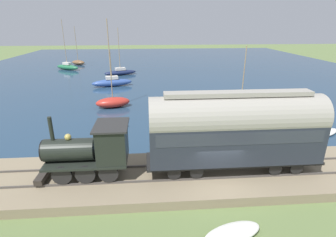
{
  "coord_description": "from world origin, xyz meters",
  "views": [
    {
      "loc": [
        -12.44,
        3.79,
        8.96
      ],
      "look_at": [
        5.31,
        2.39,
        2.39
      ],
      "focal_mm": 28.0,
      "sensor_mm": 36.0,
      "label": 1
    }
  ],
  "objects_px": {
    "rowboat_near_shore": "(219,132)",
    "rowboat_far_out": "(328,133)",
    "sailboat_blue": "(112,82)",
    "sailboat_teal": "(241,107)",
    "passenger_coach": "(235,128)",
    "beached_dinghy": "(232,233)",
    "sailboat_red": "(113,102)",
    "sailboat_green": "(67,67)",
    "rowboat_off_pier": "(114,126)",
    "sailboat_navy": "(120,72)",
    "steam_locomotive": "(93,148)",
    "rowboat_mid_harbor": "(180,114)",
    "sailboat_brown": "(78,62)"
  },
  "relations": [
    {
      "from": "sailboat_red",
      "to": "rowboat_near_shore",
      "type": "height_order",
      "value": "sailboat_red"
    },
    {
      "from": "rowboat_mid_harbor",
      "to": "sailboat_brown",
      "type": "bearing_deg",
      "value": -1.29
    },
    {
      "from": "sailboat_red",
      "to": "rowboat_off_pier",
      "type": "bearing_deg",
      "value": 174.13
    },
    {
      "from": "rowboat_far_out",
      "to": "rowboat_near_shore",
      "type": "xyz_separation_m",
      "value": [
        0.77,
        9.17,
        0.07
      ]
    },
    {
      "from": "passenger_coach",
      "to": "sailboat_teal",
      "type": "relative_size",
      "value": 1.47
    },
    {
      "from": "steam_locomotive",
      "to": "rowboat_mid_harbor",
      "type": "relative_size",
      "value": 2.32
    },
    {
      "from": "sailboat_teal",
      "to": "beached_dinghy",
      "type": "distance_m",
      "value": 16.98
    },
    {
      "from": "beached_dinghy",
      "to": "sailboat_teal",
      "type": "bearing_deg",
      "value": -20.08
    },
    {
      "from": "rowboat_far_out",
      "to": "sailboat_red",
      "type": "bearing_deg",
      "value": 34.01
    },
    {
      "from": "sailboat_red",
      "to": "rowboat_near_shore",
      "type": "bearing_deg",
      "value": -143.5
    },
    {
      "from": "sailboat_blue",
      "to": "steam_locomotive",
      "type": "bearing_deg",
      "value": 170.7
    },
    {
      "from": "sailboat_blue",
      "to": "sailboat_teal",
      "type": "xyz_separation_m",
      "value": [
        -13.89,
        -14.62,
        0.21
      ]
    },
    {
      "from": "sailboat_blue",
      "to": "rowboat_mid_harbor",
      "type": "height_order",
      "value": "sailboat_blue"
    },
    {
      "from": "steam_locomotive",
      "to": "rowboat_off_pier",
      "type": "xyz_separation_m",
      "value": [
        8.67,
        -0.04,
        -2.18
      ]
    },
    {
      "from": "sailboat_red",
      "to": "beached_dinghy",
      "type": "bearing_deg",
      "value": -172.32
    },
    {
      "from": "rowboat_far_out",
      "to": "rowboat_near_shore",
      "type": "height_order",
      "value": "rowboat_near_shore"
    },
    {
      "from": "sailboat_teal",
      "to": "rowboat_off_pier",
      "type": "xyz_separation_m",
      "value": [
        -2.7,
        12.48,
        -0.61
      ]
    },
    {
      "from": "rowboat_far_out",
      "to": "rowboat_near_shore",
      "type": "distance_m",
      "value": 9.2
    },
    {
      "from": "rowboat_off_pier",
      "to": "passenger_coach",
      "type": "bearing_deg",
      "value": -151.32
    },
    {
      "from": "beached_dinghy",
      "to": "rowboat_off_pier",
      "type": "bearing_deg",
      "value": 26.7
    },
    {
      "from": "rowboat_near_shore",
      "to": "rowboat_far_out",
      "type": "bearing_deg",
      "value": -115.89
    },
    {
      "from": "rowboat_near_shore",
      "to": "sailboat_red",
      "type": "bearing_deg",
      "value": 28.74
    },
    {
      "from": "passenger_coach",
      "to": "sailboat_green",
      "type": "bearing_deg",
      "value": 27.14
    },
    {
      "from": "sailboat_navy",
      "to": "rowboat_off_pier",
      "type": "xyz_separation_m",
      "value": [
        -25.4,
        -1.74,
        -0.32
      ]
    },
    {
      "from": "steam_locomotive",
      "to": "sailboat_brown",
      "type": "bearing_deg",
      "value": 14.51
    },
    {
      "from": "sailboat_red",
      "to": "rowboat_mid_harbor",
      "type": "bearing_deg",
      "value": -128.09
    },
    {
      "from": "sailboat_red",
      "to": "passenger_coach",
      "type": "bearing_deg",
      "value": -162.78
    },
    {
      "from": "sailboat_blue",
      "to": "sailboat_green",
      "type": "relative_size",
      "value": 0.63
    },
    {
      "from": "sailboat_blue",
      "to": "sailboat_navy",
      "type": "height_order",
      "value": "sailboat_navy"
    },
    {
      "from": "rowboat_off_pier",
      "to": "sailboat_teal",
      "type": "bearing_deg",
      "value": -91.72
    },
    {
      "from": "steam_locomotive",
      "to": "rowboat_far_out",
      "type": "xyz_separation_m",
      "value": [
        5.84,
        -18.22,
        -2.21
      ]
    },
    {
      "from": "sailboat_teal",
      "to": "rowboat_near_shore",
      "type": "relative_size",
      "value": 3.43
    },
    {
      "from": "sailboat_navy",
      "to": "beached_dinghy",
      "type": "distance_m",
      "value": 39.54
    },
    {
      "from": "passenger_coach",
      "to": "sailboat_navy",
      "type": "relative_size",
      "value": 1.26
    },
    {
      "from": "sailboat_navy",
      "to": "sailboat_red",
      "type": "height_order",
      "value": "sailboat_red"
    },
    {
      "from": "beached_dinghy",
      "to": "sailboat_red",
      "type": "bearing_deg",
      "value": 20.98
    },
    {
      "from": "steam_locomotive",
      "to": "sailboat_teal",
      "type": "relative_size",
      "value": 0.74
    },
    {
      "from": "sailboat_green",
      "to": "sailboat_teal",
      "type": "bearing_deg",
      "value": -108.91
    },
    {
      "from": "steam_locomotive",
      "to": "sailboat_navy",
      "type": "height_order",
      "value": "sailboat_navy"
    },
    {
      "from": "sailboat_green",
      "to": "rowboat_near_shore",
      "type": "relative_size",
      "value": 4.73
    },
    {
      "from": "sailboat_blue",
      "to": "sailboat_navy",
      "type": "xyz_separation_m",
      "value": [
        8.81,
        -0.41,
        -0.08
      ]
    },
    {
      "from": "sailboat_brown",
      "to": "sailboat_green",
      "type": "bearing_deg",
      "value": -154.19
    },
    {
      "from": "steam_locomotive",
      "to": "sailboat_green",
      "type": "relative_size",
      "value": 0.54
    },
    {
      "from": "passenger_coach",
      "to": "beached_dinghy",
      "type": "bearing_deg",
      "value": 163.73
    },
    {
      "from": "sailboat_teal",
      "to": "sailboat_navy",
      "type": "height_order",
      "value": "sailboat_navy"
    },
    {
      "from": "passenger_coach",
      "to": "rowboat_mid_harbor",
      "type": "bearing_deg",
      "value": 8.02
    },
    {
      "from": "sailboat_navy",
      "to": "beached_dinghy",
      "type": "relative_size",
      "value": 2.69
    },
    {
      "from": "sailboat_teal",
      "to": "rowboat_mid_harbor",
      "type": "xyz_separation_m",
      "value": [
        0.24,
        6.13,
        -0.61
      ]
    },
    {
      "from": "sailboat_red",
      "to": "steam_locomotive",
      "type": "bearing_deg",
      "value": 169.67
    },
    {
      "from": "steam_locomotive",
      "to": "sailboat_teal",
      "type": "distance_m",
      "value": 16.99
    }
  ]
}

